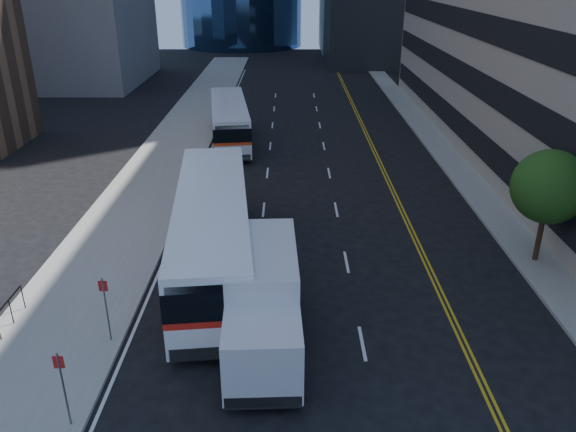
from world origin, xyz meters
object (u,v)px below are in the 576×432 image
(street_tree, at_px, (549,187))
(bus_rear, at_px, (229,120))
(box_truck, at_px, (263,301))
(bus_front, at_px, (213,230))

(street_tree, distance_m, bus_rear, 24.81)
(bus_rear, height_order, box_truck, box_truck)
(street_tree, xyz_separation_m, box_truck, (-12.01, -6.00, -1.88))
(bus_rear, xyz_separation_m, box_truck, (3.59, -25.18, 0.12))
(bus_front, xyz_separation_m, bus_rear, (-1.23, 19.85, -0.27))
(bus_front, relative_size, box_truck, 1.96)
(bus_front, height_order, box_truck, bus_front)
(bus_rear, relative_size, box_truck, 1.68)
(bus_front, height_order, bus_rear, bus_front)
(bus_front, distance_m, bus_rear, 19.89)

